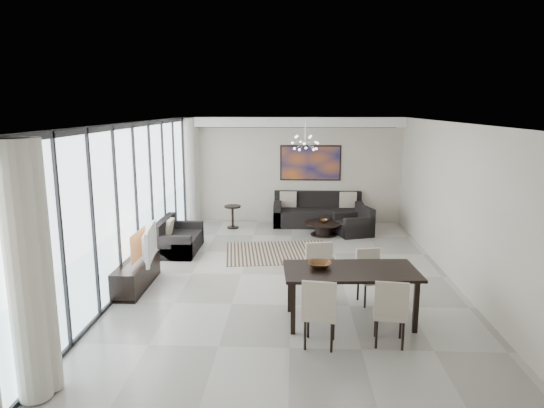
# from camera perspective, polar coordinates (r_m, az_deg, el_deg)

# --- Properties ---
(room_shell) EXTENTS (6.00, 9.00, 2.90)m
(room_shell) POSITION_cam_1_polar(r_m,az_deg,el_deg) (9.06, 5.23, 0.32)
(room_shell) COLOR #A8A39B
(room_shell) RESTS_ON ground
(window_wall) EXTENTS (0.37, 8.95, 2.90)m
(window_wall) POSITION_cam_1_polar(r_m,az_deg,el_deg) (9.49, -15.20, 0.59)
(window_wall) COLOR silver
(window_wall) RESTS_ON floor
(soffit) EXTENTS (5.98, 0.40, 0.26)m
(soffit) POSITION_cam_1_polar(r_m,az_deg,el_deg) (13.18, 2.45, 9.61)
(soffit) COLOR white
(soffit) RESTS_ON room_shell
(painting) EXTENTS (1.68, 0.04, 0.98)m
(painting) POSITION_cam_1_polar(r_m,az_deg,el_deg) (13.44, 4.55, 4.83)
(painting) COLOR #BE5A1A
(painting) RESTS_ON room_shell
(chandelier) EXTENTS (0.66, 0.66, 0.71)m
(chandelier) POSITION_cam_1_polar(r_m,az_deg,el_deg) (11.41, 3.93, 7.20)
(chandelier) COLOR silver
(chandelier) RESTS_ON room_shell
(rug) EXTENTS (2.50, 2.04, 0.01)m
(rug) POSITION_cam_1_polar(r_m,az_deg,el_deg) (10.79, 0.74, -5.72)
(rug) COLOR black
(rug) RESTS_ON floor
(coffee_table) EXTENTS (0.94, 0.94, 0.33)m
(coffee_table) POSITION_cam_1_polar(r_m,az_deg,el_deg) (12.26, 6.10, -2.81)
(coffee_table) COLOR black
(coffee_table) RESTS_ON floor
(bowl_coffee) EXTENTS (0.25, 0.25, 0.07)m
(bowl_coffee) POSITION_cam_1_polar(r_m,az_deg,el_deg) (12.25, 6.13, -1.97)
(bowl_coffee) COLOR brown
(bowl_coffee) RESTS_ON coffee_table
(sofa_main) EXTENTS (2.41, 0.99, 0.88)m
(sofa_main) POSITION_cam_1_polar(r_m,az_deg,el_deg) (13.29, 5.44, -1.19)
(sofa_main) COLOR black
(sofa_main) RESTS_ON floor
(loveseat) EXTENTS (0.83, 1.47, 0.73)m
(loveseat) POSITION_cam_1_polar(r_m,az_deg,el_deg) (11.04, -11.07, -4.23)
(loveseat) COLOR black
(loveseat) RESTS_ON floor
(armchair) EXTENTS (1.01, 1.04, 0.71)m
(armchair) POSITION_cam_1_polar(r_m,az_deg,el_deg) (12.40, 9.69, -2.48)
(armchair) COLOR black
(armchair) RESTS_ON floor
(side_table) EXTENTS (0.44, 0.44, 0.61)m
(side_table) POSITION_cam_1_polar(r_m,az_deg,el_deg) (12.89, -4.66, -1.05)
(side_table) COLOR black
(side_table) RESTS_ON floor
(tv_console) EXTENTS (0.43, 1.54, 0.48)m
(tv_console) POSITION_cam_1_polar(r_m,az_deg,el_deg) (9.08, -15.66, -7.95)
(tv_console) COLOR black
(tv_console) RESTS_ON floor
(television) EXTENTS (0.30, 1.08, 0.62)m
(television) POSITION_cam_1_polar(r_m,az_deg,el_deg) (8.93, -14.75, -4.54)
(television) COLOR gray
(television) RESTS_ON tv_console
(dining_table) EXTENTS (2.03, 1.11, 0.82)m
(dining_table) POSITION_cam_1_polar(r_m,az_deg,el_deg) (7.34, 9.23, -8.24)
(dining_table) COLOR black
(dining_table) RESTS_ON floor
(dining_chair_sw) EXTENTS (0.51, 0.51, 0.98)m
(dining_chair_sw) POSITION_cam_1_polar(r_m,az_deg,el_deg) (6.58, 5.59, -12.18)
(dining_chair_sw) COLOR beige
(dining_chair_sw) RESTS_ON floor
(dining_chair_se) EXTENTS (0.49, 0.49, 0.95)m
(dining_chair_se) POSITION_cam_1_polar(r_m,az_deg,el_deg) (6.78, 13.76, -11.86)
(dining_chair_se) COLOR beige
(dining_chair_se) RESTS_ON floor
(dining_chair_nw) EXTENTS (0.53, 0.53, 0.98)m
(dining_chair_nw) POSITION_cam_1_polar(r_m,az_deg,el_deg) (8.11, 5.71, -7.54)
(dining_chair_nw) COLOR beige
(dining_chair_nw) RESTS_ON floor
(dining_chair_ne) EXTENTS (0.49, 0.49, 0.88)m
(dining_chair_ne) POSITION_cam_1_polar(r_m,az_deg,el_deg) (8.21, 11.39, -7.87)
(dining_chair_ne) COLOR beige
(dining_chair_ne) RESTS_ON floor
(bowl_dining) EXTENTS (0.38, 0.38, 0.09)m
(bowl_dining) POSITION_cam_1_polar(r_m,az_deg,el_deg) (7.33, 5.65, -7.13)
(bowl_dining) COLOR brown
(bowl_dining) RESTS_ON dining_table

